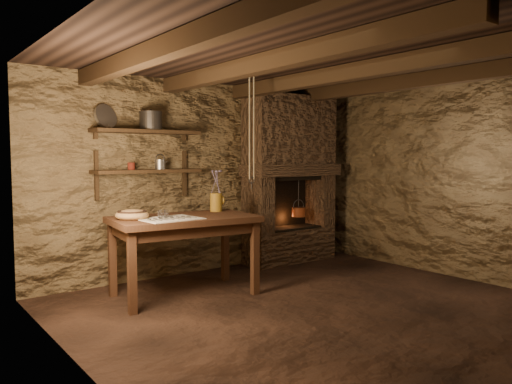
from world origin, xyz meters
TOP-DOWN VIEW (x-y plane):
  - floor at (0.00, 0.00)m, footprint 4.50×4.50m
  - back_wall at (0.00, 2.00)m, footprint 4.50×0.04m
  - left_wall at (-2.25, 0.00)m, footprint 0.04×4.00m
  - right_wall at (2.25, 0.00)m, footprint 0.04×4.00m
  - ceiling at (0.00, 0.00)m, footprint 4.50×4.00m
  - beam_far_left at (-1.50, 0.00)m, footprint 0.14×3.95m
  - beam_mid_left at (-0.50, 0.00)m, footprint 0.14×3.95m
  - beam_mid_right at (0.50, 0.00)m, footprint 0.14×3.95m
  - beam_far_right at (1.50, 0.00)m, footprint 0.14×3.95m
  - shelf_lower at (-0.85, 1.84)m, footprint 1.25×0.30m
  - shelf_upper at (-0.85, 1.84)m, footprint 1.25×0.30m
  - hearth at (1.25, 1.77)m, footprint 1.43×0.51m
  - work_table at (-0.78, 1.13)m, footprint 1.56×1.01m
  - linen_cloth at (-1.01, 1.01)m, footprint 0.60×0.50m
  - pewter_cutlery_row at (-1.01, 0.99)m, footprint 0.49×0.21m
  - drinking_glasses at (-0.99, 1.12)m, footprint 0.19×0.06m
  - stoneware_jug at (-0.25, 1.33)m, footprint 0.17×0.17m
  - wooden_bowl at (-1.31, 1.24)m, footprint 0.38×0.38m
  - iron_stockpot at (-0.80, 1.84)m, footprint 0.31×0.31m
  - tin_pan at (-1.30, 1.94)m, footprint 0.30×0.20m
  - small_kettle at (-0.69, 1.84)m, footprint 0.18×0.14m
  - rusty_tin at (-1.05, 1.84)m, footprint 0.09×0.09m
  - red_pot at (1.37, 1.72)m, footprint 0.22×0.22m
  - hanging_ropes at (0.05, 1.05)m, footprint 0.08×0.08m

SIDE VIEW (x-z plane):
  - floor at x=0.00m, z-range 0.00..0.00m
  - work_table at x=-0.78m, z-range 0.03..0.87m
  - red_pot at x=1.37m, z-range 0.43..0.97m
  - linen_cloth at x=-1.01m, z-range 0.84..0.85m
  - pewter_cutlery_row at x=-1.01m, z-range 0.85..0.86m
  - wooden_bowl at x=-1.31m, z-range 0.82..0.94m
  - drinking_glasses at x=-0.99m, z-range 0.85..0.92m
  - stoneware_jug at x=-0.25m, z-range 0.81..1.29m
  - back_wall at x=0.00m, z-range 0.00..2.40m
  - left_wall at x=-2.25m, z-range 0.00..2.40m
  - right_wall at x=2.25m, z-range 0.00..2.40m
  - hearth at x=1.25m, z-range 0.08..2.38m
  - shelf_lower at x=-0.85m, z-range 1.28..1.32m
  - rusty_tin at x=-1.05m, z-range 1.32..1.40m
  - small_kettle at x=-0.69m, z-range 1.29..1.47m
  - shelf_upper at x=-0.85m, z-range 1.73..1.77m
  - hanging_ropes at x=0.05m, z-range 1.20..2.40m
  - iron_stockpot at x=-0.80m, z-range 1.77..1.96m
  - tin_pan at x=-1.30m, z-range 1.77..2.05m
  - beam_far_left at x=-1.50m, z-range 2.23..2.39m
  - beam_mid_left at x=-0.50m, z-range 2.23..2.39m
  - beam_mid_right at x=0.50m, z-range 2.23..2.39m
  - beam_far_right at x=1.50m, z-range 2.23..2.39m
  - ceiling at x=0.00m, z-range 2.38..2.42m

